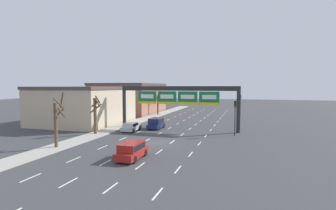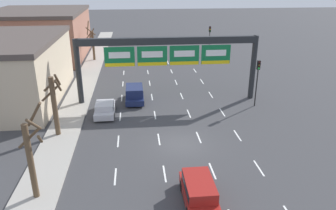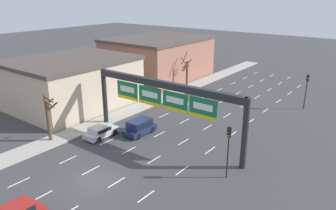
{
  "view_description": "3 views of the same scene",
  "coord_description": "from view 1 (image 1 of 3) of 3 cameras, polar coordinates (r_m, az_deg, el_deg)",
  "views": [
    {
      "loc": [
        10.2,
        -29.09,
        6.74
      ],
      "look_at": [
        -0.68,
        6.84,
        4.03
      ],
      "focal_mm": 28.0,
      "sensor_mm": 36.0,
      "label": 1
    },
    {
      "loc": [
        -3.34,
        -22.75,
        12.52
      ],
      "look_at": [
        -0.78,
        2.13,
        2.54
      ],
      "focal_mm": 35.0,
      "sensor_mm": 36.0,
      "label": 2
    },
    {
      "loc": [
        19.64,
        -15.52,
        15.25
      ],
      "look_at": [
        -3.1,
        14.49,
        2.25
      ],
      "focal_mm": 35.0,
      "sensor_mm": 36.0,
      "label": 3
    }
  ],
  "objects": [
    {
      "name": "traffic_light_mid_block",
      "position": [
        36.61,
        14.39,
        -1.26
      ],
      "size": [
        0.3,
        0.35,
        4.74
      ],
      "color": "black",
      "rests_on": "ground_plane"
    },
    {
      "name": "sign_gantry",
      "position": [
        40.13,
        2.11,
        1.99
      ],
      "size": [
        18.67,
        0.7,
        6.74
      ],
      "color": "#232628",
      "rests_on": "ground_plane"
    },
    {
      "name": "lane_dashes",
      "position": [
        44.31,
        3.35,
        -4.62
      ],
      "size": [
        10.02,
        67.0,
        0.01
      ],
      "color": "white",
      "rests_on": "ground_plane"
    },
    {
      "name": "suv_red",
      "position": [
        24.83,
        -7.88,
        -9.6
      ],
      "size": [
        1.81,
        4.13,
        1.55
      ],
      "color": "maroon",
      "rests_on": "ground_plane"
    },
    {
      "name": "tree_bare_second",
      "position": [
        60.96,
        -2.34,
        0.54
      ],
      "size": [
        1.79,
        2.09,
        5.9
      ],
      "color": "brown",
      "rests_on": "sidewalk_left"
    },
    {
      "name": "building_near",
      "position": [
        49.75,
        -17.72,
        0.02
      ],
      "size": [
        13.34,
        16.05,
        6.66
      ],
      "color": "#C6B293",
      "rests_on": "ground_plane"
    },
    {
      "name": "ground_plane",
      "position": [
        31.56,
        -2.44,
        -8.21
      ],
      "size": [
        220.0,
        220.0,
        0.0
      ],
      "primitive_type": "plane",
      "color": "#3D3D3F"
    },
    {
      "name": "car_silver",
      "position": [
        39.71,
        -8.06,
        -4.66
      ],
      "size": [
        1.85,
        3.99,
        1.3
      ],
      "color": "#B7B7BC",
      "rests_on": "ground_plane"
    },
    {
      "name": "suv_navy",
      "position": [
        41.62,
        -2.61,
        -3.88
      ],
      "size": [
        1.91,
        3.96,
        1.7
      ],
      "color": "#19234C",
      "rests_on": "ground_plane"
    },
    {
      "name": "traffic_light_near_gantry",
      "position": [
        58.93,
        15.51,
        0.75
      ],
      "size": [
        0.3,
        0.35,
        4.81
      ],
      "color": "black",
      "rests_on": "ground_plane"
    },
    {
      "name": "building_far",
      "position": [
        67.1,
        -8.37,
        1.52
      ],
      "size": [
        14.1,
        17.79,
        7.45
      ],
      "color": "#9E6651",
      "rests_on": "ground_plane"
    },
    {
      "name": "tree_bare_closest",
      "position": [
        37.73,
        -15.52,
        -1.78
      ],
      "size": [
        1.76,
        1.76,
        5.32
      ],
      "color": "brown",
      "rests_on": "sidewalk_left"
    },
    {
      "name": "tree_bare_third",
      "position": [
        30.76,
        -23.06,
        -3.21
      ],
      "size": [
        1.85,
        1.87,
        5.98
      ],
      "color": "brown",
      "rests_on": "sidewalk_left"
    },
    {
      "name": "sidewalk_left",
      "position": [
        35.84,
        -17.27,
        -6.78
      ],
      "size": [
        2.8,
        110.0,
        0.15
      ],
      "color": "#A8A399",
      "rests_on": "ground_plane"
    }
  ]
}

